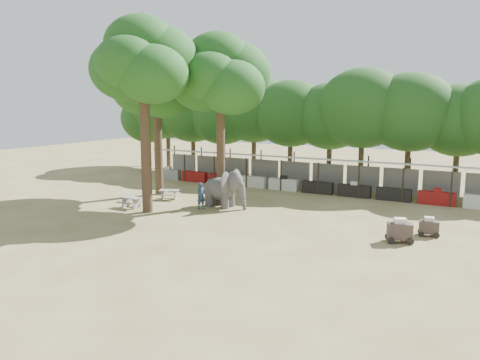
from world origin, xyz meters
The scene contains 12 objects.
ground centered at (0.00, 0.00, 0.00)m, with size 100.00×100.00×0.00m, color brown.
vendor_stalls centered at (0.00, 13.84, 1.18)m, with size 28.00×2.99×2.80m.
yard_tree_left centered at (-9.13, 7.19, 8.20)m, with size 7.10×6.90×11.02m.
yard_tree_center centered at (-6.13, 2.19, 9.21)m, with size 7.10×6.90×12.04m.
yard_tree_back centered at (-3.13, 6.19, 8.54)m, with size 7.10×6.90×11.36m.
backdrop_trees centered at (0.00, 19.00, 5.51)m, with size 46.46×5.95×8.33m.
elephant centered at (-2.44, 5.53, 1.24)m, with size 3.23×2.48×2.48m.
handler centered at (-3.47, 4.30, 0.87)m, with size 0.63×0.42×1.74m, color #26384C.
picnic_table_near centered at (-7.75, 2.42, 0.46)m, with size 1.46×1.32×0.71m.
picnic_table_far centered at (-7.18, 5.79, 0.45)m, with size 1.74×1.67×0.68m.
cart_front centered at (9.14, 2.81, 0.60)m, with size 1.46×1.22×1.22m.
cart_back centered at (10.27, 4.69, 0.50)m, with size 1.15×0.88×1.01m.
Camera 1 is at (12.85, -20.51, 6.83)m, focal length 35.00 mm.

